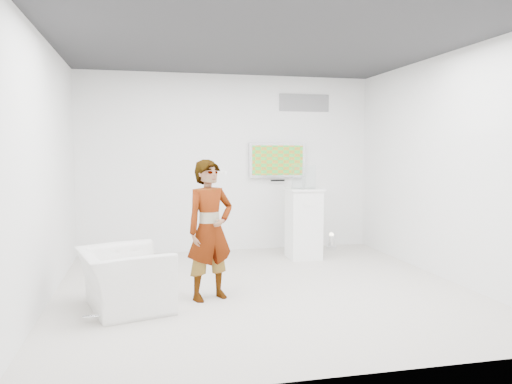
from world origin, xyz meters
TOP-DOWN VIEW (x-y plane):
  - room at (0.00, 0.00)m, footprint 5.01×5.01m
  - tv at (0.85, 2.45)m, footprint 1.00×0.08m
  - logo_decal at (1.35, 2.49)m, footprint 0.90×0.02m
  - person at (-0.69, -0.28)m, footprint 0.69×0.58m
  - armchair at (-1.64, -0.45)m, footprint 1.12×1.21m
  - pedestal at (1.06, 1.58)m, footprint 0.55×0.55m
  - floor_uplight at (1.74, 2.12)m, footprint 0.20×0.20m
  - vitrine at (1.06, 1.58)m, footprint 0.48×0.48m
  - console at (1.06, 1.58)m, footprint 0.10×0.16m
  - wii_remote at (-0.51, -0.05)m, footprint 0.11×0.13m

SIDE VIEW (x-z plane):
  - floor_uplight at x=1.74m, z-range 0.00..0.28m
  - armchair at x=-1.64m, z-range 0.00..0.66m
  - pedestal at x=1.06m, z-range 0.00..1.12m
  - person at x=-0.69m, z-range 0.00..1.61m
  - console at x=1.06m, z-range 1.12..1.33m
  - vitrine at x=1.06m, z-range 1.12..1.49m
  - wii_remote at x=-0.51m, z-range 1.44..1.47m
  - room at x=0.00m, z-range 0.00..3.00m
  - tv at x=0.85m, z-range 1.25..1.85m
  - logo_decal at x=1.35m, z-range 2.40..2.70m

